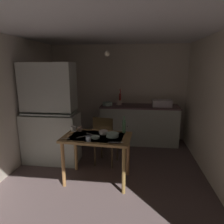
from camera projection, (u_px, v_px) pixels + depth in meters
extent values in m
plane|color=#554545|center=(107.00, 174.00, 3.56)|extent=(4.87, 4.87, 0.00)
cube|color=beige|center=(118.00, 93.00, 5.21)|extent=(3.50, 0.10, 2.38)
cube|color=beige|center=(7.00, 106.00, 3.50)|extent=(0.10, 3.97, 2.38)
cube|color=beige|center=(220.00, 111.00, 3.08)|extent=(0.10, 3.97, 2.38)
cube|color=silver|center=(106.00, 27.00, 3.01)|extent=(3.50, 3.97, 0.10)
cube|color=#ABB0A4|center=(52.00, 138.00, 3.97)|extent=(1.05, 0.52, 0.97)
cube|color=#A7ABA2|center=(48.00, 87.00, 3.74)|extent=(0.97, 0.44, 0.89)
cube|color=#A0AFA5|center=(49.00, 112.00, 3.82)|extent=(0.95, 0.47, 0.02)
cube|color=#ABB0A4|center=(139.00, 125.00, 4.95)|extent=(1.83, 0.60, 0.90)
cube|color=brown|center=(140.00, 106.00, 4.85)|extent=(1.86, 0.63, 0.03)
sphere|color=#2D2823|center=(127.00, 126.00, 4.67)|extent=(0.02, 0.02, 0.02)
cube|color=white|center=(162.00, 103.00, 4.76)|extent=(0.44, 0.34, 0.15)
cube|color=black|center=(162.00, 100.00, 4.75)|extent=(0.38, 0.28, 0.01)
cylinder|color=#B21E19|center=(120.00, 99.00, 4.92)|extent=(0.05, 0.05, 0.28)
cylinder|color=#B21E19|center=(120.00, 96.00, 4.83)|extent=(0.03, 0.12, 0.03)
cylinder|color=red|center=(120.00, 91.00, 4.93)|extent=(0.02, 0.16, 0.12)
cylinder|color=#ADD1C1|center=(107.00, 104.00, 4.88)|extent=(0.23, 0.23, 0.07)
cylinder|color=beige|center=(119.00, 102.00, 4.95)|extent=(0.13, 0.13, 0.11)
cube|color=olive|center=(97.00, 137.00, 3.21)|extent=(1.11, 0.73, 0.04)
cube|color=white|center=(97.00, 136.00, 3.21)|extent=(0.87, 0.57, 0.00)
cylinder|color=#9E6F3E|center=(63.00, 165.00, 3.13)|extent=(0.06, 0.06, 0.74)
cylinder|color=olive|center=(124.00, 171.00, 2.95)|extent=(0.06, 0.06, 0.74)
cylinder|color=olive|center=(76.00, 151.00, 3.64)|extent=(0.06, 0.06, 0.74)
cylinder|color=#9F6E42|center=(128.00, 155.00, 3.46)|extent=(0.06, 0.06, 0.74)
cube|color=#372A19|center=(106.00, 142.00, 3.88)|extent=(0.47, 0.47, 0.03)
cube|color=#3B2D16|center=(103.00, 132.00, 3.65)|extent=(0.38, 0.10, 0.52)
cylinder|color=#372A19|center=(117.00, 151.00, 4.04)|extent=(0.04, 0.04, 0.41)
cylinder|color=#372A19|center=(102.00, 149.00, 4.15)|extent=(0.04, 0.04, 0.41)
cylinder|color=#372A19|center=(112.00, 158.00, 3.72)|extent=(0.04, 0.04, 0.41)
cylinder|color=#372A19|center=(95.00, 155.00, 3.83)|extent=(0.04, 0.04, 0.41)
cylinder|color=white|center=(103.00, 132.00, 3.31)|extent=(0.15, 0.15, 0.05)
cylinder|color=#ADD1C1|center=(95.00, 137.00, 3.12)|extent=(0.13, 0.13, 0.03)
cylinder|color=#ADD1C1|center=(112.00, 135.00, 3.18)|extent=(0.20, 0.20, 0.06)
cylinder|color=#9EB2C6|center=(88.00, 139.00, 2.98)|extent=(0.07, 0.07, 0.08)
cylinder|color=white|center=(73.00, 129.00, 3.43)|extent=(0.09, 0.09, 0.09)
cylinder|color=tan|center=(80.00, 129.00, 3.45)|extent=(0.07, 0.07, 0.08)
cylinder|color=#4C7F56|center=(124.00, 127.00, 3.34)|extent=(0.06, 0.06, 0.22)
cylinder|color=#4C7F56|center=(124.00, 118.00, 3.31)|extent=(0.03, 0.03, 0.07)
cube|color=silver|center=(116.00, 142.00, 2.95)|extent=(0.21, 0.04, 0.00)
cube|color=beige|center=(80.00, 137.00, 3.16)|extent=(0.11, 0.11, 0.00)
cube|color=beige|center=(90.00, 134.00, 3.31)|extent=(0.13, 0.09, 0.00)
cube|color=beige|center=(66.00, 138.00, 3.10)|extent=(0.13, 0.04, 0.00)
sphere|color=#F9EFCC|center=(107.00, 54.00, 3.30)|extent=(0.08, 0.08, 0.08)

